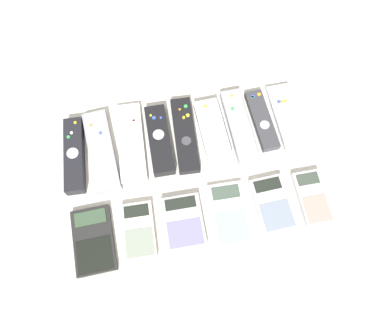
{
  "coord_description": "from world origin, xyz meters",
  "views": [
    {
      "loc": [
        -0.06,
        -0.27,
        0.8
      ],
      "look_at": [
        0.0,
        0.03,
        0.01
      ],
      "focal_mm": 35.0,
      "sensor_mm": 36.0,
      "label": 1
    }
  ],
  "objects_px": {
    "calculator_3": "(229,213)",
    "calculator_5": "(312,197)",
    "remote_3": "(159,140)",
    "remote_7": "(262,120)",
    "remote_1": "(101,151)",
    "remote_4": "(185,135)",
    "remote_6": "(239,126)",
    "remote_8": "(287,118)",
    "calculator_0": "(94,240)",
    "remote_0": "(74,155)",
    "calculator_1": "(139,230)",
    "calculator_2": "(183,222)",
    "calculator_4": "(272,204)",
    "remote_5": "(212,130)",
    "remote_2": "(131,143)"
  },
  "relations": [
    {
      "from": "calculator_0",
      "to": "calculator_5",
      "type": "relative_size",
      "value": 1.17
    },
    {
      "from": "remote_3",
      "to": "calculator_0",
      "type": "relative_size",
      "value": 1.21
    },
    {
      "from": "remote_4",
      "to": "calculator_5",
      "type": "xyz_separation_m",
      "value": [
        0.25,
        -0.21,
        -0.0
      ]
    },
    {
      "from": "remote_3",
      "to": "calculator_0",
      "type": "distance_m",
      "value": 0.27
    },
    {
      "from": "remote_0",
      "to": "remote_7",
      "type": "relative_size",
      "value": 1.16
    },
    {
      "from": "remote_4",
      "to": "remote_5",
      "type": "xyz_separation_m",
      "value": [
        0.07,
        -0.0,
        0.0
      ]
    },
    {
      "from": "remote_2",
      "to": "calculator_2",
      "type": "bearing_deg",
      "value": -64.83
    },
    {
      "from": "calculator_3",
      "to": "calculator_2",
      "type": "bearing_deg",
      "value": -178.14
    },
    {
      "from": "remote_5",
      "to": "calculator_1",
      "type": "distance_m",
      "value": 0.29
    },
    {
      "from": "remote_5",
      "to": "calculator_1",
      "type": "xyz_separation_m",
      "value": [
        -0.2,
        -0.2,
        -0.01
      ]
    },
    {
      "from": "calculator_3",
      "to": "remote_6",
      "type": "bearing_deg",
      "value": 73.02
    },
    {
      "from": "remote_5",
      "to": "calculator_3",
      "type": "xyz_separation_m",
      "value": [
        -0.01,
        -0.2,
        -0.01
      ]
    },
    {
      "from": "remote_4",
      "to": "calculator_5",
      "type": "height_order",
      "value": "remote_4"
    },
    {
      "from": "remote_4",
      "to": "remote_8",
      "type": "distance_m",
      "value": 0.25
    },
    {
      "from": "remote_8",
      "to": "calculator_4",
      "type": "xyz_separation_m",
      "value": [
        -0.09,
        -0.2,
        0.0
      ]
    },
    {
      "from": "calculator_1",
      "to": "remote_4",
      "type": "bearing_deg",
      "value": 57.98
    },
    {
      "from": "remote_4",
      "to": "calculator_5",
      "type": "relative_size",
      "value": 1.59
    },
    {
      "from": "remote_7",
      "to": "calculator_0",
      "type": "xyz_separation_m",
      "value": [
        -0.42,
        -0.21,
        -0.0
      ]
    },
    {
      "from": "remote_8",
      "to": "calculator_0",
      "type": "relative_size",
      "value": 1.25
    },
    {
      "from": "calculator_0",
      "to": "calculator_2",
      "type": "bearing_deg",
      "value": -0.49
    },
    {
      "from": "remote_0",
      "to": "remote_6",
      "type": "distance_m",
      "value": 0.39
    },
    {
      "from": "remote_4",
      "to": "calculator_4",
      "type": "distance_m",
      "value": 0.26
    },
    {
      "from": "remote_4",
      "to": "calculator_0",
      "type": "height_order",
      "value": "remote_4"
    },
    {
      "from": "remote_2",
      "to": "calculator_4",
      "type": "distance_m",
      "value": 0.35
    },
    {
      "from": "calculator_0",
      "to": "remote_8",
      "type": "bearing_deg",
      "value": 21.79
    },
    {
      "from": "calculator_5",
      "to": "remote_6",
      "type": "bearing_deg",
      "value": 120.69
    },
    {
      "from": "remote_1",
      "to": "remote_6",
      "type": "height_order",
      "value": "remote_6"
    },
    {
      "from": "remote_8",
      "to": "calculator_0",
      "type": "height_order",
      "value": "remote_8"
    },
    {
      "from": "remote_2",
      "to": "remote_3",
      "type": "height_order",
      "value": "remote_3"
    },
    {
      "from": "remote_4",
      "to": "calculator_4",
      "type": "height_order",
      "value": "remote_4"
    },
    {
      "from": "calculator_3",
      "to": "remote_0",
      "type": "bearing_deg",
      "value": 150.09
    },
    {
      "from": "remote_4",
      "to": "remote_6",
      "type": "height_order",
      "value": "remote_6"
    },
    {
      "from": "remote_2",
      "to": "remote_4",
      "type": "height_order",
      "value": "remote_4"
    },
    {
      "from": "remote_5",
      "to": "calculator_0",
      "type": "relative_size",
      "value": 1.09
    },
    {
      "from": "remote_4",
      "to": "calculator_1",
      "type": "height_order",
      "value": "remote_4"
    },
    {
      "from": "remote_3",
      "to": "remote_7",
      "type": "relative_size",
      "value": 1.09
    },
    {
      "from": "calculator_3",
      "to": "remote_3",
      "type": "bearing_deg",
      "value": 123.25
    },
    {
      "from": "remote_0",
      "to": "calculator_1",
      "type": "relative_size",
      "value": 1.5
    },
    {
      "from": "remote_7",
      "to": "calculator_2",
      "type": "bearing_deg",
      "value": -139.97
    },
    {
      "from": "remote_0",
      "to": "calculator_3",
      "type": "distance_m",
      "value": 0.38
    },
    {
      "from": "remote_4",
      "to": "calculator_0",
      "type": "xyz_separation_m",
      "value": [
        -0.24,
        -0.2,
        -0.0
      ]
    },
    {
      "from": "remote_0",
      "to": "calculator_3",
      "type": "bearing_deg",
      "value": -28.67
    },
    {
      "from": "remote_0",
      "to": "calculator_4",
      "type": "bearing_deg",
      "value": -21.91
    },
    {
      "from": "calculator_1",
      "to": "calculator_5",
      "type": "relative_size",
      "value": 1.01
    },
    {
      "from": "remote_7",
      "to": "calculator_5",
      "type": "distance_m",
      "value": 0.22
    },
    {
      "from": "remote_5",
      "to": "calculator_5",
      "type": "height_order",
      "value": "remote_5"
    },
    {
      "from": "calculator_5",
      "to": "remote_1",
      "type": "bearing_deg",
      "value": 156.45
    },
    {
      "from": "calculator_3",
      "to": "calculator_5",
      "type": "distance_m",
      "value": 0.19
    },
    {
      "from": "remote_7",
      "to": "remote_2",
      "type": "bearing_deg",
      "value": 177.75
    },
    {
      "from": "calculator_2",
      "to": "calculator_1",
      "type": "bearing_deg",
      "value": -178.85
    }
  ]
}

